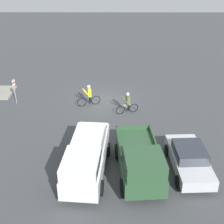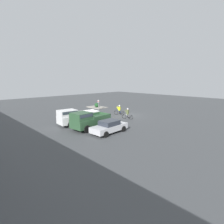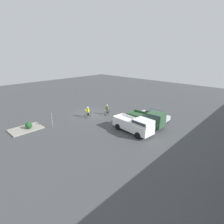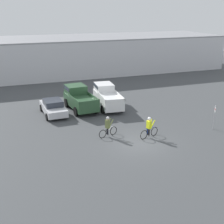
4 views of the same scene
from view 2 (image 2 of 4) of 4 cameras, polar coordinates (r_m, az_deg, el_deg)
The scene contains 9 objects.
ground_plane at distance 29.33m, azimuth 5.06°, elevation -1.07°, with size 80.00×80.00×0.00m, color #424447.
sedan_0 at distance 19.65m, azimuth -0.91°, elevation -4.77°, with size 2.13×4.53×1.43m.
pickup_truck_0 at distance 21.10m, azimuth -7.72°, elevation -2.59°, with size 2.58×5.10×2.19m.
pickup_truck_1 at distance 23.49m, azimuth -11.65°, elevation -1.48°, with size 2.47×5.63×2.10m.
cyclist_0 at distance 29.40m, azimuth 2.39°, elevation 0.71°, with size 1.80×0.67×1.72m.
cyclist_1 at distance 26.50m, azimuth 5.10°, elevation -0.48°, with size 1.71×0.64×1.69m.
fire_lane_sign at distance 33.76m, azimuth -4.48°, elevation 2.67°, with size 0.15×0.28×2.09m.
curb_island at distance 37.31m, azimuth -4.96°, elevation 1.58°, with size 3.92×2.68×0.15m, color gray.
shrub at distance 36.77m, azimuth -5.06°, elevation 2.25°, with size 0.87×0.87×0.87m.
Camera 2 is at (-18.65, 21.84, 5.95)m, focal length 28.00 mm.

